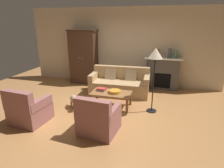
% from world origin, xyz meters
% --- Properties ---
extents(ground_plane, '(9.60, 9.60, 0.00)m').
position_xyz_m(ground_plane, '(0.00, 0.00, 0.00)').
color(ground_plane, '#B27A47').
extents(back_wall, '(7.20, 0.10, 2.80)m').
position_xyz_m(back_wall, '(0.00, 2.55, 1.40)').
color(back_wall, beige).
rests_on(back_wall, ground).
extents(fireplace, '(1.26, 0.48, 1.12)m').
position_xyz_m(fireplace, '(1.55, 2.30, 0.57)').
color(fireplace, '#4C4947').
rests_on(fireplace, ground).
extents(armoire, '(1.06, 0.57, 2.02)m').
position_xyz_m(armoire, '(-1.40, 2.22, 1.01)').
color(armoire, '#472D1E').
rests_on(armoire, ground).
extents(couch, '(1.96, 0.94, 0.86)m').
position_xyz_m(couch, '(0.22, 1.42, 0.32)').
color(couch, tan).
rests_on(couch, ground).
extents(coffee_table, '(1.10, 0.60, 0.42)m').
position_xyz_m(coffee_table, '(0.23, 0.34, 0.37)').
color(coffee_table, olive).
rests_on(coffee_table, ground).
extents(fruit_bowl, '(0.33, 0.33, 0.08)m').
position_xyz_m(fruit_bowl, '(0.34, 0.35, 0.46)').
color(fruit_bowl, orange).
rests_on(fruit_bowl, coffee_table).
extents(book_stack, '(0.27, 0.20, 0.08)m').
position_xyz_m(book_stack, '(-0.08, 0.40, 0.46)').
color(book_stack, gray).
rests_on(book_stack, coffee_table).
extents(mantel_vase_terracotta, '(0.09, 0.09, 0.30)m').
position_xyz_m(mantel_vase_terracotta, '(1.37, 2.28, 1.27)').
color(mantel_vase_terracotta, '#A86042').
rests_on(mantel_vase_terracotta, fireplace).
extents(mantel_vase_slate, '(0.11, 0.11, 0.32)m').
position_xyz_m(mantel_vase_slate, '(1.73, 2.28, 1.28)').
color(mantel_vase_slate, '#565B66').
rests_on(mantel_vase_slate, fireplace).
extents(mantel_vase_jade, '(0.13, 0.13, 0.27)m').
position_xyz_m(mantel_vase_jade, '(1.93, 2.28, 1.26)').
color(mantel_vase_jade, slate).
rests_on(mantel_vase_jade, fireplace).
extents(armchair_near_left, '(0.83, 0.83, 0.88)m').
position_xyz_m(armchair_near_left, '(-1.39, -1.04, 0.32)').
color(armchair_near_left, '#935B56').
rests_on(armchair_near_left, ground).
extents(armchair_near_right, '(0.84, 0.84, 0.88)m').
position_xyz_m(armchair_near_right, '(0.34, -1.02, 0.32)').
color(armchair_near_right, '#935B56').
rests_on(armchair_near_right, ground).
extents(floor_lamp, '(0.36, 0.36, 1.69)m').
position_xyz_m(floor_lamp, '(1.36, 0.34, 1.47)').
color(floor_lamp, black).
rests_on(floor_lamp, ground).
extents(dog, '(0.45, 0.46, 0.39)m').
position_xyz_m(dog, '(-0.70, -0.05, 0.25)').
color(dog, tan).
rests_on(dog, ground).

